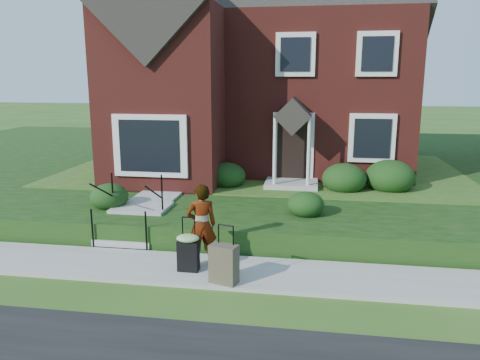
% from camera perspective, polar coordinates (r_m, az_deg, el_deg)
% --- Properties ---
extents(ground, '(120.00, 120.00, 0.00)m').
position_cam_1_polar(ground, '(9.79, -2.59, -11.24)').
color(ground, '#2D5119').
rests_on(ground, ground).
extents(sidewalk, '(60.00, 1.60, 0.08)m').
position_cam_1_polar(sidewalk, '(9.77, -2.60, -11.03)').
color(sidewalk, '#9E9B93').
rests_on(sidewalk, ground).
extents(terrace, '(44.00, 20.00, 0.60)m').
position_cam_1_polar(terrace, '(20.13, 15.04, 1.61)').
color(terrace, black).
rests_on(terrace, ground).
extents(walkway, '(1.20, 6.00, 0.06)m').
position_cam_1_polar(walkway, '(14.81, -8.24, -0.57)').
color(walkway, '#9E9B93').
rests_on(walkway, terrace).
extents(main_house, '(10.40, 10.20, 9.40)m').
position_cam_1_polar(main_house, '(18.55, 2.78, 16.54)').
color(main_house, maroon).
rests_on(main_house, terrace).
extents(front_steps, '(1.40, 2.02, 1.50)m').
position_cam_1_polar(front_steps, '(11.98, -12.65, -4.64)').
color(front_steps, '#9E9B93').
rests_on(front_steps, ground).
extents(foundation_shrubs, '(9.77, 4.32, 1.03)m').
position_cam_1_polar(foundation_shrubs, '(14.04, 3.41, 0.58)').
color(foundation_shrubs, black).
rests_on(foundation_shrubs, terrace).
extents(woman, '(0.75, 0.64, 1.73)m').
position_cam_1_polar(woman, '(9.70, -4.72, -5.52)').
color(woman, '#999999').
rests_on(woman, sidewalk).
extents(suitcase_black, '(0.47, 0.39, 1.12)m').
position_cam_1_polar(suitcase_black, '(9.59, -6.34, -8.51)').
color(suitcase_black, black).
rests_on(suitcase_black, sidewalk).
extents(suitcase_olive, '(0.59, 0.43, 1.13)m').
position_cam_1_polar(suitcase_olive, '(9.03, -1.98, -10.17)').
color(suitcase_olive, '#4C4433').
rests_on(suitcase_olive, sidewalk).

